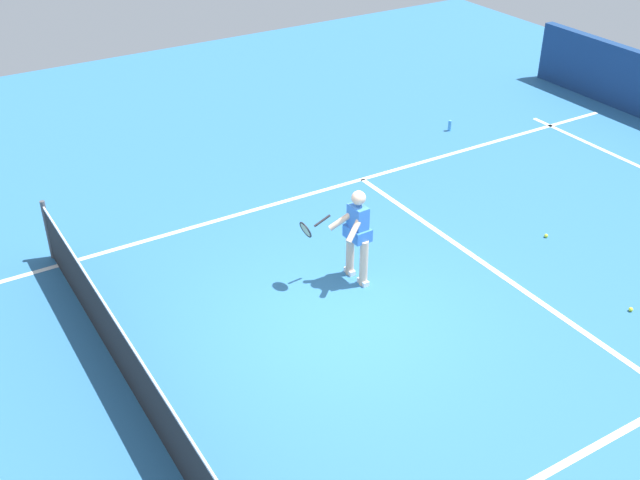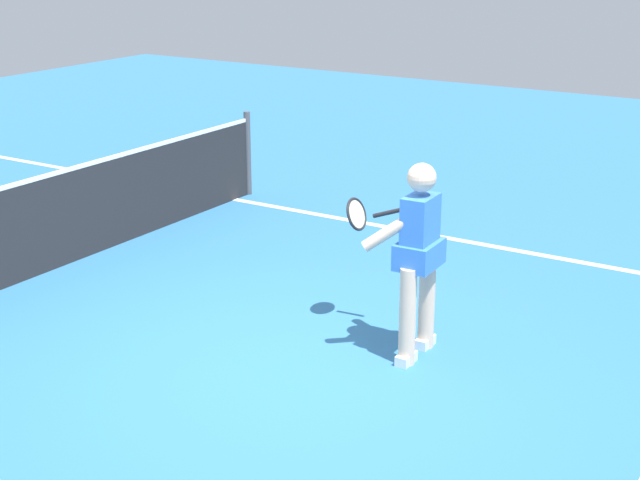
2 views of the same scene
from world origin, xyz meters
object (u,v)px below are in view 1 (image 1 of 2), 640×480
tennis_player (356,233)px  tennis_ball_mid (631,309)px  tennis_ball_near (546,236)px  water_bottle (450,126)px

tennis_player → tennis_ball_mid: bearing=-133.3°
tennis_ball_near → tennis_ball_mid: same height
tennis_player → tennis_ball_near: tennis_player is taller
tennis_ball_near → water_bottle: water_bottle is taller
tennis_ball_near → tennis_ball_mid: (-2.19, 0.48, 0.00)m
tennis_ball_mid → water_bottle: bearing=-16.9°
tennis_ball_near → tennis_ball_mid: 2.24m
tennis_player → water_bottle: tennis_player is taller
tennis_player → water_bottle: bearing=-53.0°
tennis_ball_near → water_bottle: bearing=-19.0°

